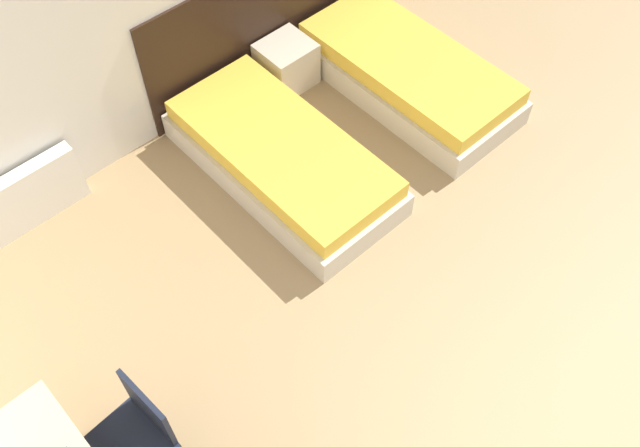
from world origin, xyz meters
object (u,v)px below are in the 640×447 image
object	(u,v)px
nightstand	(286,64)
chair_near_laptop	(134,436)
bed_near_window	(283,158)
bed_near_door	(408,73)

from	to	relation	value
nightstand	chair_near_laptop	world-z (taller)	chair_near_laptop
bed_near_window	chair_near_laptop	bearing A→B (deg)	-150.62
chair_near_laptop	bed_near_door	bearing A→B (deg)	14.83
bed_near_window	chair_near_laptop	distance (m)	2.51
bed_near_window	chair_near_laptop	xyz separation A→B (m)	(-2.17, -1.22, 0.29)
nightstand	chair_near_laptop	distance (m)	3.55
bed_near_door	chair_near_laptop	distance (m)	3.85
bed_near_window	nightstand	distance (m)	1.08
bed_near_window	nightstand	bearing A→B (deg)	47.51
nightstand	bed_near_window	bearing A→B (deg)	-132.49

